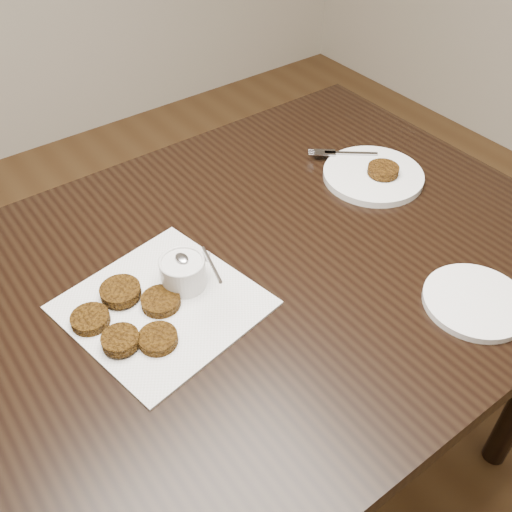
{
  "coord_description": "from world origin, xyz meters",
  "views": [
    {
      "loc": [
        -0.39,
        -0.55,
        1.49
      ],
      "look_at": [
        0.06,
        0.05,
        0.8
      ],
      "focal_mm": 40.68,
      "sensor_mm": 36.0,
      "label": 1
    }
  ],
  "objects_px": {
    "plate_with_patty": "(374,172)",
    "plate_empty": "(475,302)",
    "napkin": "(163,305)",
    "table": "(226,401)",
    "sauce_ramekin": "(182,260)"
  },
  "relations": [
    {
      "from": "sauce_ramekin",
      "to": "plate_with_patty",
      "type": "height_order",
      "value": "sauce_ramekin"
    },
    {
      "from": "napkin",
      "to": "plate_with_patty",
      "type": "xyz_separation_m",
      "value": [
        0.56,
        0.06,
        0.01
      ]
    },
    {
      "from": "plate_empty",
      "to": "sauce_ramekin",
      "type": "bearing_deg",
      "value": 138.18
    },
    {
      "from": "napkin",
      "to": "sauce_ramekin",
      "type": "bearing_deg",
      "value": 20.2
    },
    {
      "from": "plate_with_patty",
      "to": "plate_empty",
      "type": "relative_size",
      "value": 1.23
    },
    {
      "from": "napkin",
      "to": "plate_empty",
      "type": "height_order",
      "value": "plate_empty"
    },
    {
      "from": "table",
      "to": "napkin",
      "type": "xyz_separation_m",
      "value": [
        -0.11,
        0.01,
        0.38
      ]
    },
    {
      "from": "napkin",
      "to": "plate_empty",
      "type": "xyz_separation_m",
      "value": [
        0.44,
        -0.32,
        0.0
      ]
    },
    {
      "from": "sauce_ramekin",
      "to": "plate_empty",
      "type": "bearing_deg",
      "value": -41.82
    },
    {
      "from": "table",
      "to": "plate_with_patty",
      "type": "bearing_deg",
      "value": 8.35
    },
    {
      "from": "plate_with_patty",
      "to": "sauce_ramekin",
      "type": "bearing_deg",
      "value": -175.92
    },
    {
      "from": "table",
      "to": "napkin",
      "type": "relative_size",
      "value": 4.78
    },
    {
      "from": "table",
      "to": "sauce_ramekin",
      "type": "distance_m",
      "value": 0.44
    },
    {
      "from": "table",
      "to": "sauce_ramekin",
      "type": "relative_size",
      "value": 12.26
    },
    {
      "from": "table",
      "to": "plate_empty",
      "type": "height_order",
      "value": "plate_empty"
    }
  ]
}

